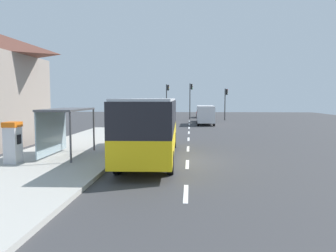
{
  "coord_description": "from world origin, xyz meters",
  "views": [
    {
      "loc": [
        0.39,
        -17.08,
        3.24
      ],
      "look_at": [
        -1.0,
        3.5,
        1.5
      ],
      "focal_mm": 35.62,
      "sensor_mm": 36.0,
      "label": 1
    }
  ],
  "objects": [
    {
      "name": "lane_stripe_seg_0",
      "position": [
        0.25,
        -6.0,
        0.01
      ],
      "size": [
        0.16,
        2.2,
        0.01
      ],
      "primitive_type": "cube",
      "color": "silver",
      "rests_on": "ground"
    },
    {
      "name": "ground_plane",
      "position": [
        0.0,
        14.0,
        -0.02
      ],
      "size": [
        56.0,
        92.0,
        0.04
      ],
      "primitive_type": "cube",
      "color": "#38383A"
    },
    {
      "name": "traffic_light_far_side",
      "position": [
        -3.1,
        32.73,
        3.49
      ],
      "size": [
        0.49,
        0.28,
        5.27
      ],
      "color": "#2D2D2D",
      "rests_on": "ground"
    },
    {
      "name": "ticket_machine",
      "position": [
        -7.96,
        -2.06,
        1.17
      ],
      "size": [
        0.66,
        0.76,
        1.94
      ],
      "color": "silver",
      "rests_on": "sidewalk_platform"
    },
    {
      "name": "white_van",
      "position": [
        2.2,
        23.4,
        1.34
      ],
      "size": [
        2.05,
        5.2,
        2.3
      ],
      "color": "silver",
      "rests_on": "ground"
    },
    {
      "name": "lane_stripe_seg_5",
      "position": [
        0.25,
        19.0,
        0.01
      ],
      "size": [
        0.16,
        2.2,
        0.01
      ],
      "primitive_type": "cube",
      "color": "silver",
      "rests_on": "ground"
    },
    {
      "name": "recycling_bin_blue",
      "position": [
        -4.2,
        2.03,
        0.66
      ],
      "size": [
        0.52,
        0.52,
        0.95
      ],
      "primitive_type": "cylinder",
      "color": "blue",
      "rests_on": "sidewalk_platform"
    },
    {
      "name": "sedan_near",
      "position": [
        2.3,
        28.5,
        0.79
      ],
      "size": [
        1.93,
        4.44,
        1.52
      ],
      "color": "black",
      "rests_on": "ground"
    },
    {
      "name": "sedan_far",
      "position": [
        2.3,
        38.37,
        0.79
      ],
      "size": [
        1.85,
        4.4,
        1.52
      ],
      "color": "#A51919",
      "rests_on": "ground"
    },
    {
      "name": "lane_stripe_seg_1",
      "position": [
        0.25,
        -1.0,
        0.01
      ],
      "size": [
        0.16,
        2.2,
        0.01
      ],
      "primitive_type": "cube",
      "color": "silver",
      "rests_on": "ground"
    },
    {
      "name": "lane_stripe_seg_3",
      "position": [
        0.25,
        9.0,
        0.01
      ],
      "size": [
        0.16,
        2.2,
        0.01
      ],
      "primitive_type": "cube",
      "color": "silver",
      "rests_on": "ground"
    },
    {
      "name": "lane_stripe_seg_2",
      "position": [
        0.25,
        4.0,
        0.01
      ],
      "size": [
        0.16,
        2.2,
        0.01
      ],
      "primitive_type": "cube",
      "color": "silver",
      "rests_on": "ground"
    },
    {
      "name": "traffic_light_near_side",
      "position": [
        5.5,
        31.93,
        3.09
      ],
      "size": [
        0.49,
        0.28,
        4.62
      ],
      "color": "#2D2D2D",
      "rests_on": "ground"
    },
    {
      "name": "lane_stripe_seg_6",
      "position": [
        0.25,
        24.0,
        0.01
      ],
      "size": [
        0.16,
        2.2,
        0.01
      ],
      "primitive_type": "cube",
      "color": "silver",
      "rests_on": "ground"
    },
    {
      "name": "traffic_light_median",
      "position": [
        0.39,
        33.53,
        3.58
      ],
      "size": [
        0.49,
        0.28,
        5.43
      ],
      "color": "#2D2D2D",
      "rests_on": "ground"
    },
    {
      "name": "bus_shelter",
      "position": [
        -6.41,
        0.05,
        2.1
      ],
      "size": [
        1.8,
        4.0,
        2.5
      ],
      "color": "#4C4C51",
      "rests_on": "sidewalk_platform"
    },
    {
      "name": "sidewalk_platform",
      "position": [
        -6.4,
        2.0,
        0.09
      ],
      "size": [
        6.2,
        30.0,
        0.18
      ],
      "primitive_type": "cube",
      "color": "#ADAAA3",
      "rests_on": "ground"
    },
    {
      "name": "bus",
      "position": [
        -1.71,
        0.52,
        1.84
      ],
      "size": [
        2.84,
        11.08,
        3.21
      ],
      "color": "yellow",
      "rests_on": "ground"
    },
    {
      "name": "lane_stripe_seg_7",
      "position": [
        0.25,
        29.0,
        0.01
      ],
      "size": [
        0.16,
        2.2,
        0.01
      ],
      "primitive_type": "cube",
      "color": "silver",
      "rests_on": "ground"
    },
    {
      "name": "recycling_bin_red",
      "position": [
        -4.2,
        2.73,
        0.66
      ],
      "size": [
        0.52,
        0.52,
        0.95
      ],
      "primitive_type": "cylinder",
      "color": "red",
      "rests_on": "sidewalk_platform"
    },
    {
      "name": "lane_stripe_seg_4",
      "position": [
        0.25,
        14.0,
        0.01
      ],
      "size": [
        0.16,
        2.2,
        0.01
      ],
      "primitive_type": "cube",
      "color": "silver",
      "rests_on": "ground"
    }
  ]
}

